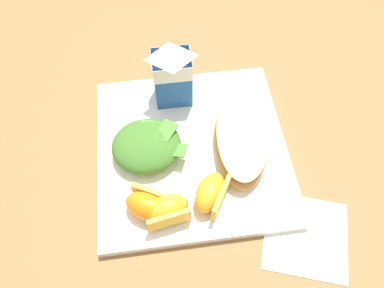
{
  "coord_description": "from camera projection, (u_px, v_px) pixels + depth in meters",
  "views": [
    {
      "loc": [
        -0.04,
        -0.26,
        0.48
      ],
      "look_at": [
        0.0,
        0.0,
        0.03
      ],
      "focal_mm": 33.78,
      "sensor_mm": 36.0,
      "label": 1
    }
  ],
  "objects": [
    {
      "name": "white_plate",
      "position": [
        192.0,
        150.0,
        0.54
      ],
      "size": [
        0.28,
        0.28,
        0.02
      ],
      "primitive_type": "cube",
      "color": "white",
      "rests_on": "ground"
    },
    {
      "name": "paper_napkin",
      "position": [
        306.0,
        235.0,
        0.49
      ],
      "size": [
        0.14,
        0.14,
        0.0
      ],
      "primitive_type": "cube",
      "rotation": [
        0.0,
        0.0,
        -0.33
      ],
      "color": "white",
      "rests_on": "ground"
    },
    {
      "name": "orange_wedge_rear",
      "position": [
        211.0,
        193.0,
        0.48
      ],
      "size": [
        0.06,
        0.07,
        0.04
      ],
      "color": "orange",
      "rests_on": "white_plate"
    },
    {
      "name": "orange_wedge_front",
      "position": [
        148.0,
        205.0,
        0.47
      ],
      "size": [
        0.07,
        0.06,
        0.04
      ],
      "color": "orange",
      "rests_on": "white_plate"
    },
    {
      "name": "orange_wedge_middle",
      "position": [
        167.0,
        210.0,
        0.47
      ],
      "size": [
        0.07,
        0.05,
        0.04
      ],
      "color": "orange",
      "rests_on": "white_plate"
    },
    {
      "name": "green_salad_pile",
      "position": [
        147.0,
        147.0,
        0.51
      ],
      "size": [
        0.11,
        0.09,
        0.04
      ],
      "color": "#3D7028",
      "rests_on": "white_plate"
    },
    {
      "name": "cheesy_pizza_bread",
      "position": [
        242.0,
        136.0,
        0.53
      ],
      "size": [
        0.11,
        0.18,
        0.04
      ],
      "color": "tan",
      "rests_on": "white_plate"
    },
    {
      "name": "ground",
      "position": [
        192.0,
        153.0,
        0.55
      ],
      "size": [
        3.0,
        3.0,
        0.0
      ],
      "primitive_type": "plane",
      "color": "olive"
    },
    {
      "name": "milk_carton",
      "position": [
        172.0,
        72.0,
        0.53
      ],
      "size": [
        0.06,
        0.04,
        0.11
      ],
      "color": "#23569E",
      "rests_on": "white_plate"
    }
  ]
}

